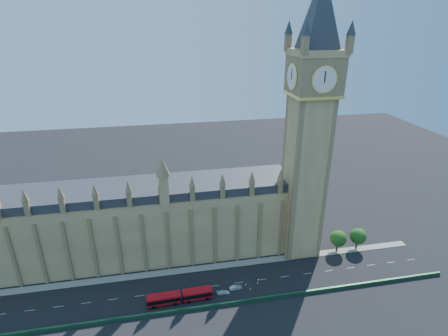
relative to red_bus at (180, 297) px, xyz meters
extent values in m
plane|color=black|center=(7.65, 4.71, -1.78)|extent=(400.00, 400.00, 0.00)
cube|color=#A77F51|center=(-17.35, 26.71, 10.72)|extent=(120.00, 20.00, 25.00)
cube|color=#2D3035|center=(-17.35, 26.71, 24.72)|extent=(120.00, 18.00, 3.00)
cube|color=#A77F51|center=(45.65, 18.71, 27.22)|extent=(12.00, 12.00, 58.00)
cube|color=olive|center=(45.65, 18.71, 62.22)|extent=(14.00, 14.00, 12.00)
cylinder|color=silver|center=(45.65, 11.56, 62.22)|extent=(7.20, 0.30, 7.20)
cube|color=#A77F51|center=(45.65, 18.71, 69.22)|extent=(14.50, 14.50, 2.00)
cube|color=#1E4C2D|center=(7.65, -4.29, -1.18)|extent=(160.00, 0.60, 1.20)
cube|color=gray|center=(7.65, 14.21, -1.70)|extent=(160.00, 3.00, 0.16)
cylinder|color=#382619|center=(59.65, 14.71, 0.22)|extent=(0.70, 0.70, 4.00)
sphere|color=#124715|center=(59.65, 14.71, 3.72)|extent=(6.00, 6.00, 6.00)
sphere|color=#124715|center=(60.45, 15.01, 4.32)|extent=(4.38, 4.38, 4.38)
cylinder|color=#382619|center=(67.65, 14.71, 0.22)|extent=(0.70, 0.70, 4.00)
sphere|color=#124715|center=(67.65, 14.71, 3.72)|extent=(6.00, 6.00, 6.00)
sphere|color=#124715|center=(68.45, 15.01, 4.32)|extent=(4.38, 4.38, 4.38)
cube|color=red|center=(-4.82, -0.13, -0.09)|extent=(10.20, 3.10, 3.38)
cube|color=red|center=(5.41, 0.15, -0.09)|extent=(9.08, 3.06, 3.38)
cube|color=black|center=(-4.82, -0.13, 0.31)|extent=(10.25, 3.15, 1.28)
cube|color=black|center=(5.41, 0.15, 0.31)|extent=(9.13, 3.12, 1.28)
cylinder|color=black|center=(0.02, 0.00, -0.26)|extent=(0.95, 2.72, 2.70)
cylinder|color=black|center=(-8.02, -1.63, -1.22)|extent=(1.13, 0.37, 1.13)
cylinder|color=black|center=(-8.10, 1.18, -1.22)|extent=(1.13, 0.37, 1.13)
cylinder|color=black|center=(-1.54, -1.45, -1.22)|extent=(1.13, 0.37, 1.13)
cylinder|color=black|center=(-1.62, 1.36, -1.22)|extent=(1.13, 0.37, 1.13)
cylinder|color=black|center=(2.57, -1.34, -1.22)|extent=(1.13, 0.37, 1.13)
cylinder|color=black|center=(2.50, 1.48, -1.22)|extent=(1.13, 0.37, 1.13)
cylinder|color=black|center=(8.33, -1.17, -1.22)|extent=(1.13, 0.37, 1.13)
cylinder|color=black|center=(8.25, 1.64, -1.22)|extent=(1.13, 0.37, 1.13)
imported|color=#3F4147|center=(7.02, 0.74, -0.97)|extent=(4.93, 2.50, 1.61)
imported|color=#ADAFB5|center=(17.96, 1.99, -1.13)|extent=(4.08, 1.90, 1.30)
imported|color=silver|center=(13.65, 0.58, -1.18)|extent=(4.24, 1.91, 1.21)
cube|color=black|center=(25.62, 2.92, -1.76)|extent=(0.54, 0.54, 0.04)
cone|color=#F65A0C|center=(25.62, 2.92, -1.41)|extent=(0.59, 0.59, 0.74)
cylinder|color=white|center=(25.62, 2.92, -1.30)|extent=(0.36, 0.36, 0.13)
cube|color=black|center=(21.65, 3.08, -1.76)|extent=(0.44, 0.44, 0.04)
cone|color=orange|center=(21.65, 3.08, -1.46)|extent=(0.48, 0.48, 0.64)
cylinder|color=white|center=(21.65, 3.08, -1.37)|extent=(0.31, 0.31, 0.11)
cube|color=black|center=(22.56, 0.84, -1.76)|extent=(0.50, 0.50, 0.04)
cone|color=#E2550B|center=(22.56, 0.84, -1.44)|extent=(0.55, 0.55, 0.68)
cylinder|color=white|center=(22.56, 0.84, -1.34)|extent=(0.33, 0.33, 0.12)
cube|color=black|center=(26.15, 4.55, -1.76)|extent=(0.56, 0.56, 0.04)
cone|color=#F8560D|center=(26.15, 4.55, -1.39)|extent=(0.62, 0.62, 0.77)
cylinder|color=white|center=(26.15, 4.55, -1.28)|extent=(0.38, 0.38, 0.13)
camera|label=1|loc=(-2.31, -84.18, 77.80)|focal=28.00mm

